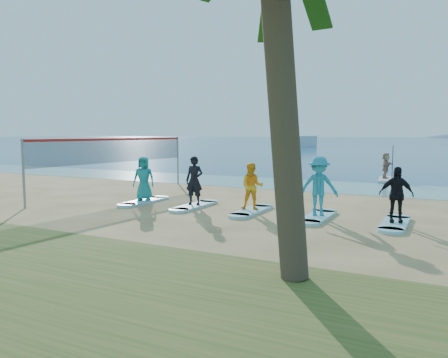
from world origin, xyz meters
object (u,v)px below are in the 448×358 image
at_px(volleyball_net, 115,151).
at_px(student_2, 252,186).
at_px(boat_offshore_a, 300,146).
at_px(student_0, 144,178).
at_px(student_3, 319,186).
at_px(surfboard_0, 144,201).
at_px(surfboard_3, 318,217).
at_px(paddleboarder, 386,166).
at_px(surfboard_4, 395,224).
at_px(surfboard_1, 195,206).
at_px(surfboard_2, 252,211).
at_px(student_1, 194,181).
at_px(paddleboard, 385,179).
at_px(student_4, 396,195).

relative_size(volleyball_net, student_2, 5.68).
height_order(boat_offshore_a, student_2, student_2).
distance_m(student_0, student_3, 6.87).
xyz_separation_m(surfboard_0, surfboard_3, (6.87, 0.00, 0.00)).
height_order(paddleboarder, surfboard_4, paddleboarder).
distance_m(surfboard_0, surfboard_4, 9.16).
bearing_deg(student_2, boat_offshore_a, 87.55).
relative_size(surfboard_1, surfboard_2, 1.00).
distance_m(student_2, surfboard_3, 2.44).
xyz_separation_m(student_1, surfboard_2, (2.29, 0.00, -0.93)).
bearing_deg(boat_offshore_a, surfboard_0, -58.11).
bearing_deg(student_2, student_1, 161.31).
xyz_separation_m(paddleboard, surfboard_2, (-2.71, -12.77, -0.01)).
relative_size(volleyball_net, student_3, 4.84).
relative_size(surfboard_2, surfboard_4, 1.00).
relative_size(volleyball_net, paddleboard, 3.02).
height_order(surfboard_0, student_3, student_3).
height_order(surfboard_3, surfboard_4, same).
xyz_separation_m(surfboard_2, student_4, (4.58, 0.00, 0.86)).
bearing_deg(surfboard_4, student_0, 180.00).
relative_size(boat_offshore_a, student_0, 4.84).
bearing_deg(surfboard_1, surfboard_3, 0.00).
relative_size(surfboard_0, surfboard_2, 1.00).
bearing_deg(student_1, surfboard_0, 171.92).
height_order(paddleboard, student_1, student_1).
bearing_deg(surfboard_4, student_3, 180.00).
relative_size(boat_offshore_a, student_3, 4.40).
height_order(paddleboarder, student_1, student_1).
bearing_deg(surfboard_3, student_4, 0.00).
relative_size(student_0, surfboard_2, 0.77).
relative_size(student_3, student_4, 1.15).
bearing_deg(paddleboard, student_4, -87.47).
distance_m(boat_offshore_a, surfboard_3, 76.89).
relative_size(student_0, surfboard_1, 0.77).
xyz_separation_m(surfboard_1, student_1, (-0.00, 0.00, 0.93)).
distance_m(paddleboarder, surfboard_1, 13.74).
xyz_separation_m(student_0, surfboard_1, (2.29, 0.00, -0.90)).
bearing_deg(student_1, student_2, -8.08).
height_order(volleyball_net, surfboard_0, volleyball_net).
height_order(paddleboarder, student_3, student_3).
distance_m(boat_offshore_a, surfboard_0, 75.06).
distance_m(paddleboarder, surfboard_0, 14.72).
xyz_separation_m(paddleboard, student_2, (-2.71, -12.77, 0.83)).
distance_m(paddleboard, student_2, 13.08).
xyz_separation_m(student_0, surfboard_2, (4.58, 0.00, -0.90)).
relative_size(paddleboard, surfboard_0, 1.36).
distance_m(student_1, surfboard_4, 6.93).
relative_size(student_0, surfboard_3, 0.77).
distance_m(paddleboarder, student_3, 12.78).
bearing_deg(boat_offshore_a, student_1, -56.42).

